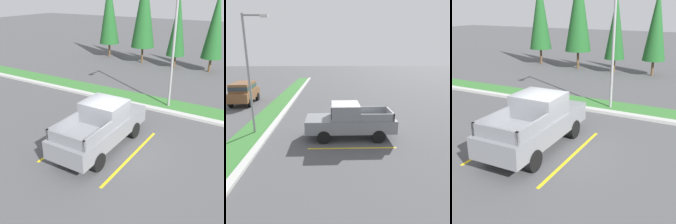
{
  "view_description": "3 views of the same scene",
  "coord_description": "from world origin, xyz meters",
  "views": [
    {
      "loc": [
        5.4,
        -8.94,
        6.45
      ],
      "look_at": [
        -1.04,
        1.61,
        0.94
      ],
      "focal_mm": 43.75,
      "sensor_mm": 36.0,
      "label": 1
    },
    {
      "loc": [
        -12.86,
        0.98,
        5.11
      ],
      "look_at": [
        0.04,
        0.6,
        1.43
      ],
      "focal_mm": 35.03,
      "sensor_mm": 36.0,
      "label": 2
    },
    {
      "loc": [
        5.4,
        -9.28,
        5.22
      ],
      "look_at": [
        0.32,
        0.54,
        1.41
      ],
      "focal_mm": 49.46,
      "sensor_mm": 36.0,
      "label": 3
    }
  ],
  "objects": [
    {
      "name": "parking_line_far",
      "position": [
        0.99,
        -0.11,
        0.0
      ],
      "size": [
        0.12,
        4.8,
        0.01
      ],
      "primitive_type": "cube",
      "color": "yellow",
      "rests_on": "ground"
    },
    {
      "name": "grass_median",
      "position": [
        0.0,
        6.1,
        0.03
      ],
      "size": [
        56.0,
        1.8,
        0.06
      ],
      "primitive_type": "cube",
      "color": "#387533",
      "rests_on": "ground"
    },
    {
      "name": "suv_distant",
      "position": [
        8.29,
        9.5,
        1.24
      ],
      "size": [
        4.72,
        2.22,
        2.1
      ],
      "color": "black",
      "rests_on": "ground"
    },
    {
      "name": "street_light",
      "position": [
        0.36,
        5.75,
        4.08
      ],
      "size": [
        0.24,
        1.49,
        7.06
      ],
      "color": "gray",
      "rests_on": "ground"
    },
    {
      "name": "pickup_truck_main",
      "position": [
        -0.56,
        -0.06,
        1.04
      ],
      "size": [
        2.0,
        5.24,
        2.1
      ],
      "color": "black",
      "rests_on": "ground"
    },
    {
      "name": "parking_line_near",
      "position": [
        -2.11,
        -0.11,
        0.0
      ],
      "size": [
        0.12,
        4.8,
        0.01
      ],
      "primitive_type": "cube",
      "color": "yellow",
      "rests_on": "ground"
    },
    {
      "name": "ground_plane",
      "position": [
        0.0,
        0.0,
        0.0
      ],
      "size": [
        120.0,
        120.0,
        0.0
      ],
      "primitive_type": "plane",
      "color": "#4C4C4F"
    },
    {
      "name": "curb_strip",
      "position": [
        0.0,
        5.0,
        0.07
      ],
      "size": [
        56.0,
        0.4,
        0.15
      ],
      "primitive_type": "cube",
      "color": "#B2B2AD",
      "rests_on": "ground"
    }
  ]
}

